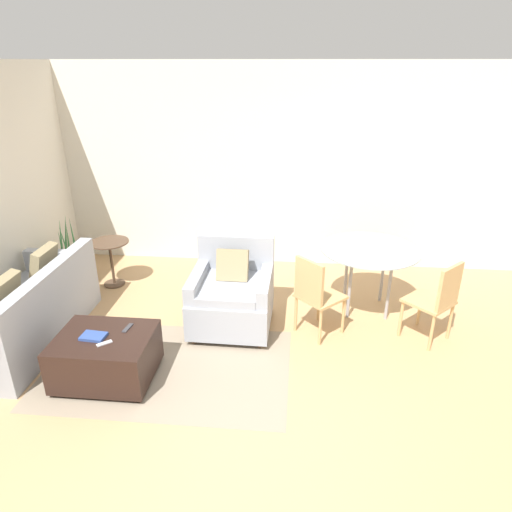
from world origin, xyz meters
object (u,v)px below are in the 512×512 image
object	(u,v)px
tv_remote_primary	(128,328)
dining_chair_near_left	(315,292)
book_stack	(93,336)
side_table	(111,254)
armchair	(232,295)
potted_plant	(71,270)
couch	(27,315)
ottoman	(106,356)
dining_chair_near_right	(438,297)
dining_table	(369,256)
tv_remote_secondary	(104,343)

from	to	relation	value
tv_remote_primary	dining_chair_near_left	xyz separation A→B (m)	(1.74, 0.77, 0.06)
dining_chair_near_left	book_stack	bearing A→B (deg)	-154.53
tv_remote_primary	side_table	bearing A→B (deg)	116.47
armchair	potted_plant	bearing A→B (deg)	160.12
couch	ottoman	size ratio (longest dim) A/B	2.12
potted_plant	dining_chair_near_right	size ratio (longest dim) A/B	1.05
dining_chair_near_left	dining_chair_near_right	xyz separation A→B (m)	(1.24, 0.00, 0.00)
ottoman	dining_table	size ratio (longest dim) A/B	0.77
couch	tv_remote_primary	xyz separation A→B (m)	(1.24, -0.39, 0.16)
ottoman	side_table	size ratio (longest dim) A/B	1.41
tv_remote_secondary	book_stack	bearing A→B (deg)	148.08
dining_table	dining_chair_near_right	distance (m)	0.89
tv_remote_primary	potted_plant	size ratio (longest dim) A/B	0.16
couch	tv_remote_secondary	distance (m)	1.31
armchair	book_stack	bearing A→B (deg)	-135.87
dining_table	book_stack	bearing A→B (deg)	-149.01
armchair	dining_chair_near_right	world-z (taller)	armchair
armchair	side_table	bearing A→B (deg)	153.79
ottoman	dining_chair_near_left	world-z (taller)	dining_chair_near_left
ottoman	side_table	distance (m)	2.01
potted_plant	armchair	bearing A→B (deg)	-19.88
tv_remote_primary	side_table	size ratio (longest dim) A/B	0.25
side_table	dining_table	bearing A→B (deg)	-5.96
side_table	dining_table	size ratio (longest dim) A/B	0.55
potted_plant	dining_chair_near_left	distance (m)	3.32
armchair	dining_chair_near_right	distance (m)	2.14
armchair	dining_chair_near_left	world-z (taller)	armchair
dining_chair_near_left	side_table	bearing A→B (deg)	159.83
potted_plant	dining_table	world-z (taller)	potted_plant
tv_remote_primary	armchair	bearing A→B (deg)	46.26
ottoman	dining_chair_near_left	distance (m)	2.14
couch	tv_remote_secondary	size ratio (longest dim) A/B	14.04
potted_plant	side_table	size ratio (longest dim) A/B	1.55
ottoman	dining_table	world-z (taller)	dining_table
couch	tv_remote_primary	distance (m)	1.31
couch	ottoman	distance (m)	1.20
side_table	dining_chair_near_right	world-z (taller)	dining_chair_near_right
couch	side_table	bearing A→B (deg)	74.00
armchair	dining_chair_near_left	bearing A→B (deg)	-7.35
tv_remote_secondary	ottoman	bearing A→B (deg)	118.05
armchair	book_stack	world-z (taller)	armchair
armchair	dining_chair_near_right	xyz separation A→B (m)	(2.13, -0.12, 0.15)
dining_chair_near_right	book_stack	bearing A→B (deg)	-163.64
armchair	tv_remote_secondary	xyz separation A→B (m)	(-0.96, -1.15, 0.09)
ottoman	side_table	xyz separation A→B (m)	(-0.69, 1.88, 0.19)
dining_table	dining_chair_near_right	xyz separation A→B (m)	(0.62, -0.62, -0.17)
tv_remote_primary	dining_chair_near_left	distance (m)	1.91
armchair	couch	bearing A→B (deg)	-166.60
dining_table	dining_chair_near_left	distance (m)	0.89
couch	book_stack	distance (m)	1.16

